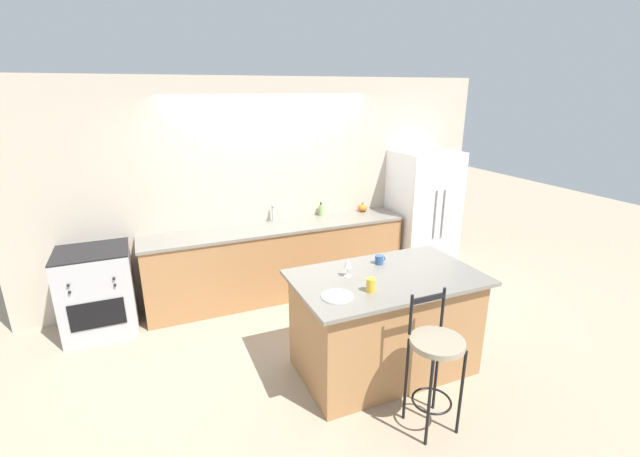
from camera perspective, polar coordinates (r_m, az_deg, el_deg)
name	(u,v)px	position (r m, az deg, el deg)	size (l,w,h in m)	color
ground_plane	(289,306)	(5.39, -4.19, -10.21)	(18.00, 18.00, 0.00)	tan
wall_back	(270,188)	(5.49, -6.72, 5.34)	(6.00, 0.07, 2.70)	beige
back_counter	(279,260)	(5.49, -5.50, -4.27)	(3.29, 0.62, 0.94)	#A87547
sink_faucet	(273,211)	(5.46, -6.29, 2.30)	(0.02, 0.13, 0.22)	#ADAFB5
kitchen_island	(385,323)	(4.12, 8.62, -12.31)	(1.69, 1.02, 0.96)	#A87547
refrigerator	(422,214)	(6.20, 13.42, 1.94)	(0.82, 0.75, 1.76)	white
oven_range	(98,291)	(5.26, -27.53, -7.40)	(0.73, 0.66, 0.94)	#B7B7BC
bar_stool_near	(435,356)	(3.47, 15.11, -16.13)	(0.41, 0.41, 1.11)	black
dinner_plate	(337,296)	(3.48, 2.30, -8.99)	(0.26, 0.26, 0.02)	white
wine_glass	(348,263)	(3.80, 3.73, -4.64)	(0.07, 0.07, 0.18)	white
coffee_mug	(379,260)	(4.13, 7.92, -4.14)	(0.11, 0.08, 0.09)	#335689
tumbler_cup	(371,285)	(3.57, 6.79, -7.50)	(0.08, 0.08, 0.12)	gold
pumpkin_decoration	(363,208)	(5.94, 5.70, 2.76)	(0.13, 0.13, 0.12)	orange
soap_bottle	(321,210)	(5.70, 0.13, 2.48)	(0.06, 0.06, 0.18)	#89B260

